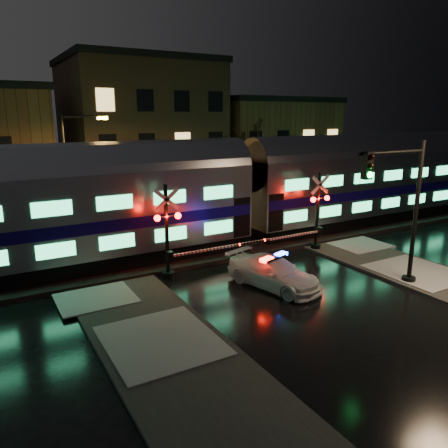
{
  "coord_description": "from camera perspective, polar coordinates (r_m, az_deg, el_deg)",
  "views": [
    {
      "loc": [
        -11.18,
        -15.3,
        7.33
      ],
      "look_at": [
        -0.93,
        2.5,
        2.2
      ],
      "focal_mm": 35.0,
      "sensor_mm": 36.0,
      "label": 1
    }
  ],
  "objects": [
    {
      "name": "ground",
      "position": [
        20.32,
        5.85,
        -7.2
      ],
      "size": [
        120.0,
        120.0,
        0.0
      ],
      "primitive_type": "plane",
      "color": "black",
      "rests_on": "ground"
    },
    {
      "name": "ballast",
      "position": [
        24.27,
        -1.03,
        -3.26
      ],
      "size": [
        90.0,
        4.2,
        0.24
      ],
      "primitive_type": "cube",
      "color": "black",
      "rests_on": "ground"
    },
    {
      "name": "sidewalk_left",
      "position": [
        12.7,
        -2.83,
        -20.92
      ],
      "size": [
        4.0,
        20.0,
        0.12
      ],
      "primitive_type": "cube",
      "color": "#2D2D2D",
      "rests_on": "ground"
    },
    {
      "name": "building_mid",
      "position": [
        40.06,
        -10.91,
        11.52
      ],
      "size": [
        12.0,
        11.0,
        11.5
      ],
      "primitive_type": "cube",
      "color": "brown",
      "rests_on": "ground"
    },
    {
      "name": "building_right",
      "position": [
        45.67,
        5.21,
        10.1
      ],
      "size": [
        12.0,
        10.0,
        8.5
      ],
      "primitive_type": "cube",
      "color": "#52371F",
      "rests_on": "ground"
    },
    {
      "name": "train",
      "position": [
        24.42,
        2.67,
        4.71
      ],
      "size": [
        51.0,
        3.12,
        5.92
      ],
      "color": "black",
      "rests_on": "ballast"
    },
    {
      "name": "police_car",
      "position": [
        19.28,
        6.49,
        -6.32
      ],
      "size": [
        2.92,
        4.79,
        1.45
      ],
      "rotation": [
        0.0,
        0.0,
        0.26
      ],
      "color": "white",
      "rests_on": "ground"
    },
    {
      "name": "crossing_signal_right",
      "position": [
        24.26,
        11.56,
        0.57
      ],
      "size": [
        6.15,
        0.67,
        4.35
      ],
      "color": "black",
      "rests_on": "ground"
    },
    {
      "name": "crossing_signal_left",
      "position": [
        19.94,
        -6.43,
        -2.11
      ],
      "size": [
        6.2,
        0.67,
        4.39
      ],
      "color": "black",
      "rests_on": "ground"
    },
    {
      "name": "traffic_light",
      "position": [
        19.7,
        22.16,
        1.37
      ],
      "size": [
        4.09,
        0.72,
        6.33
      ],
      "rotation": [
        0.0,
        0.0,
        0.09
      ],
      "color": "black",
      "rests_on": "ground"
    },
    {
      "name": "streetlight",
      "position": [
        24.9,
        -19.4,
        6.25
      ],
      "size": [
        2.5,
        0.26,
        7.46
      ],
      "color": "black",
      "rests_on": "ground"
    }
  ]
}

